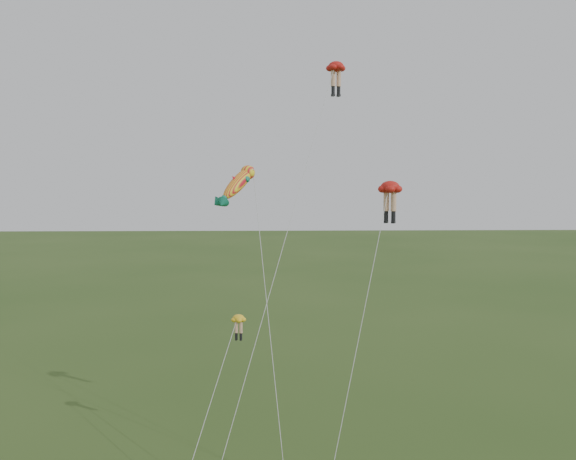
{
  "coord_description": "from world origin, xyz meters",
  "views": [
    {
      "loc": [
        0.11,
        -29.87,
        14.73
      ],
      "look_at": [
        1.23,
        6.0,
        11.82
      ],
      "focal_mm": 40.0,
      "sensor_mm": 36.0,
      "label": 1
    }
  ],
  "objects": [
    {
      "name": "legs_kite_red_mid",
      "position": [
        6.35,
        3.05,
        13.82
      ],
      "size": [
        4.76,
        6.55,
        14.6
      ],
      "rotation": [
        0.0,
        0.0,
        -0.5
      ],
      "color": "red",
      "rests_on": "ground"
    },
    {
      "name": "fish_kite",
      "position": [
        -1.55,
        7.11,
        14.4
      ],
      "size": [
        3.9,
        8.79,
        15.74
      ],
      "rotation": [
        0.65,
        0.0,
        -0.74
      ],
      "color": "yellow",
      "rests_on": "ground"
    },
    {
      "name": "legs_kite_red_high",
      "position": [
        4.4,
        12.09,
        21.32
      ],
      "size": [
        8.02,
        14.65,
        22.32
      ],
      "rotation": [
        0.0,
        0.0,
        0.36
      ],
      "color": "red",
      "rests_on": "ground"
    },
    {
      "name": "legs_kite_yellow",
      "position": [
        -1.65,
        3.6,
        6.67
      ],
      "size": [
        3.02,
        6.15,
        7.47
      ],
      "rotation": [
        0.0,
        0.0,
        -0.18
      ],
      "color": "yellow",
      "rests_on": "ground"
    }
  ]
}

